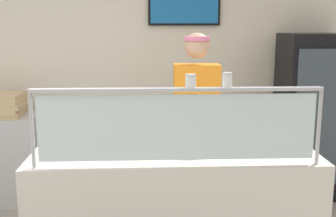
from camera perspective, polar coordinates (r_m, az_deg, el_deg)
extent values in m
cube|color=silver|center=(4.83, -0.55, 5.59)|extent=(6.39, 0.08, 2.70)
cube|color=black|center=(4.76, 2.19, 13.48)|extent=(0.79, 0.04, 0.40)
cube|color=#1966B2|center=(4.74, 2.21, 13.49)|extent=(0.74, 0.01, 0.35)
cube|color=silver|center=(3.14, 0.89, -14.30)|extent=(1.99, 0.66, 0.95)
cylinder|color=#B2B5BC|center=(2.73, -17.79, -2.66)|extent=(0.02, 0.02, 0.50)
cylinder|color=#B2B5BC|center=(2.84, 19.58, -2.22)|extent=(0.02, 0.02, 0.50)
cube|color=silver|center=(2.64, 1.30, -2.57)|extent=(1.73, 0.01, 0.42)
cube|color=#B2B5BC|center=(2.59, 1.32, 2.56)|extent=(1.79, 0.06, 0.02)
cylinder|color=#9EA0A8|center=(3.01, 2.49, -5.64)|extent=(0.40, 0.40, 0.01)
cylinder|color=tan|center=(3.00, 2.49, -5.36)|extent=(0.38, 0.38, 0.02)
cylinder|color=gold|center=(3.00, 2.50, -5.14)|extent=(0.32, 0.32, 0.01)
cube|color=#ADAFB7|center=(2.98, 3.30, -5.13)|extent=(0.14, 0.29, 0.01)
cylinder|color=white|center=(2.59, 3.05, 3.51)|extent=(0.06, 0.06, 0.07)
cylinder|color=white|center=(2.59, 3.05, 3.29)|extent=(0.06, 0.06, 0.04)
cylinder|color=silver|center=(2.59, 3.06, 4.43)|extent=(0.06, 0.06, 0.02)
cylinder|color=white|center=(2.62, 7.94, 3.61)|extent=(0.06, 0.06, 0.07)
cylinder|color=red|center=(2.62, 7.93, 3.36)|extent=(0.05, 0.05, 0.05)
cylinder|color=silver|center=(2.62, 7.97, 4.61)|extent=(0.06, 0.06, 0.02)
cylinder|color=#23232D|center=(3.78, 2.00, -9.72)|extent=(0.13, 0.13, 0.95)
cylinder|color=#23232D|center=(3.80, 5.35, -9.63)|extent=(0.13, 0.13, 0.95)
cube|color=orange|center=(3.59, 3.83, 1.56)|extent=(0.38, 0.21, 0.55)
sphere|color=tan|center=(3.54, 3.92, 8.43)|extent=(0.21, 0.21, 0.21)
cylinder|color=pink|center=(3.54, 3.93, 9.36)|extent=(0.21, 0.21, 0.04)
cylinder|color=tan|center=(3.42, 7.22, -0.62)|extent=(0.08, 0.34, 0.08)
cube|color=black|center=(4.80, 18.79, -0.89)|extent=(0.70, 0.59, 1.73)
cube|color=#38424C|center=(4.52, 20.21, -1.27)|extent=(0.60, 0.02, 1.39)
cylinder|color=red|center=(4.55, 17.73, -0.37)|extent=(0.06, 0.06, 0.20)
cylinder|color=blue|center=(4.61, 19.73, -0.35)|extent=(0.06, 0.06, 0.20)
cube|color=#B7BABF|center=(4.77, -20.95, -6.24)|extent=(0.70, 0.55, 0.91)
cube|color=tan|center=(4.66, -21.49, -0.62)|extent=(0.46, 0.46, 0.04)
cube|color=tan|center=(4.65, -21.49, -0.08)|extent=(0.45, 0.45, 0.04)
cube|color=tan|center=(4.63, -21.31, 0.47)|extent=(0.44, 0.44, 0.04)
cube|color=tan|center=(4.63, -21.54, 1.01)|extent=(0.45, 0.45, 0.04)
cube|color=tan|center=(4.63, -21.66, 1.56)|extent=(0.44, 0.44, 0.04)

